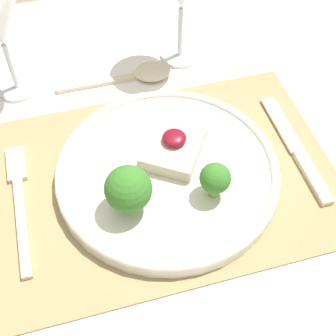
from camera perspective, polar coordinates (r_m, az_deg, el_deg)
The scene contains 6 objects.
dining_table at distance 0.69m, azimuth -0.67°, elevation -6.55°, with size 1.11×0.90×0.72m.
placemat at distance 0.60m, azimuth -0.77°, elevation -1.28°, with size 0.45×0.31×0.00m, color #9E895B.
dinner_plate at distance 0.59m, azimuth -0.13°, elevation -0.48°, with size 0.28×0.28×0.08m.
fork at distance 0.61m, azimuth -17.65°, elevation -3.43°, with size 0.02×0.19×0.01m.
knife at distance 0.65m, azimuth 15.69°, elevation 1.66°, with size 0.02×0.19×0.01m.
spoon at distance 0.74m, azimuth -2.99°, elevation 11.50°, with size 0.18×0.05×0.02m.
Camera 1 is at (-0.09, -0.35, 1.21)m, focal length 50.00 mm.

